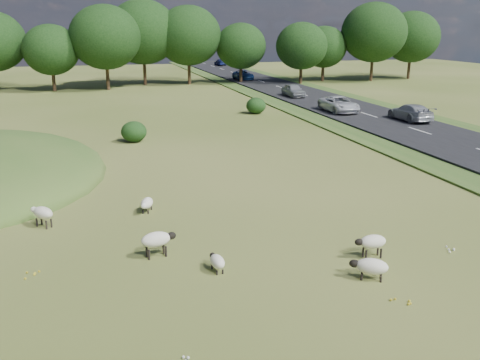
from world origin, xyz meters
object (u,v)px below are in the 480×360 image
sheep_1 (42,213)px  sheep_4 (157,240)px  sheep_0 (371,266)px  car_2 (410,112)px  car_0 (243,75)px  car_6 (339,104)px  sheep_2 (147,203)px  sheep_5 (217,261)px  sheep_3 (372,242)px  car_1 (293,90)px  car_5 (220,62)px

sheep_1 → sheep_4: sheep_4 is taller
sheep_0 → car_2: (18.04, 25.67, 0.50)m
car_0 → car_6: 32.63m
sheep_4 → sheep_1: bearing=123.3°
sheep_2 → sheep_5: (1.64, -6.77, -0.04)m
sheep_1 → sheep_2: size_ratio=0.97×
sheep_0 → sheep_1: 13.49m
sheep_1 → car_6: size_ratio=0.22×
sheep_5 → car_0: 65.19m
sheep_1 → sheep_5: size_ratio=1.11×
sheep_3 → car_2: size_ratio=0.25×
sheep_5 → sheep_4: bearing=38.9°
car_1 → sheep_1: bearing=-125.2°
sheep_0 → sheep_4: sheep_4 is taller
sheep_5 → car_0: bearing=-23.8°
sheep_3 → sheep_4: bearing=-13.3°
sheep_4 → car_2: size_ratio=0.28×
sheep_2 → car_6: car_6 is taller
sheep_0 → car_1: 45.80m
sheep_0 → sheep_3: size_ratio=1.08×
car_6 → sheep_5: bearing=-122.6°
car_2 → car_5: bearing=-90.0°
sheep_0 → sheep_5: sheep_0 is taller
car_0 → sheep_0: bearing=-102.5°
car_2 → car_5: 68.68m
car_5 → sheep_2: bearing=74.1°
sheep_0 → car_1: car_1 is taller
sheep_1 → car_2: (28.84, 17.58, 0.34)m
sheep_2 → car_1: bearing=171.2°
sheep_5 → car_1: 45.68m
car_5 → sheep_4: bearing=74.8°
sheep_1 → sheep_3: sheep_1 is taller
sheep_2 → sheep_4: (-0.17, -5.01, 0.25)m
sheep_4 → sheep_2: bearing=77.1°
sheep_1 → car_6: (25.04, 23.63, 0.36)m
sheep_0 → sheep_5: size_ratio=1.26×
sheep_5 → car_5: bearing=-20.7°
sheep_3 → car_0: bearing=-98.9°
sheep_0 → car_1: bearing=-78.1°
car_1 → sheep_5: bearing=-114.6°
sheep_4 → car_1: car_1 is taller
sheep_4 → car_1: (20.82, 39.77, 0.31)m
sheep_3 → car_2: car_2 is taller
sheep_1 → sheep_3: 13.40m
sheep_0 → car_5: 96.05m
sheep_3 → car_6: size_ratio=0.23×
sheep_1 → car_2: car_2 is taller
sheep_4 → car_6: bearing=42.4°
sheep_2 → sheep_3: 10.27m
sheep_3 → car_0: car_0 is taller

